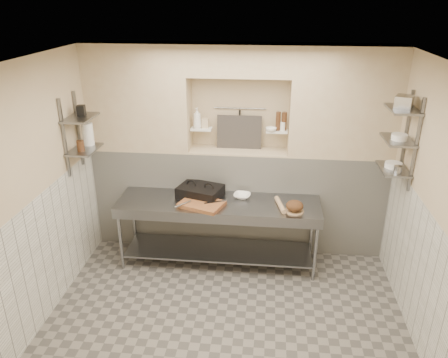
# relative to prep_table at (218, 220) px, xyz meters

# --- Properties ---
(floor) EXTENTS (4.00, 3.90, 0.10)m
(floor) POSITION_rel_prep_table_xyz_m (0.21, -1.18, -0.69)
(floor) COLOR slate
(floor) RESTS_ON ground
(ceiling) EXTENTS (4.00, 3.90, 0.10)m
(ceiling) POSITION_rel_prep_table_xyz_m (0.21, -1.18, 2.21)
(ceiling) COLOR silver
(ceiling) RESTS_ON ground
(wall_left) EXTENTS (0.10, 3.90, 2.80)m
(wall_left) POSITION_rel_prep_table_xyz_m (-1.84, -1.18, 0.76)
(wall_left) COLOR #C3B18E
(wall_left) RESTS_ON ground
(wall_right) EXTENTS (0.10, 3.90, 2.80)m
(wall_right) POSITION_rel_prep_table_xyz_m (2.26, -1.18, 0.76)
(wall_right) COLOR #C3B18E
(wall_right) RESTS_ON ground
(wall_back) EXTENTS (4.00, 0.10, 2.80)m
(wall_back) POSITION_rel_prep_table_xyz_m (0.21, 0.82, 0.76)
(wall_back) COLOR #C3B18E
(wall_back) RESTS_ON ground
(backwall_lower) EXTENTS (4.00, 0.40, 1.40)m
(backwall_lower) POSITION_rel_prep_table_xyz_m (0.21, 0.57, 0.06)
(backwall_lower) COLOR silver
(backwall_lower) RESTS_ON floor
(alcove_sill) EXTENTS (1.30, 0.40, 0.02)m
(alcove_sill) POSITION_rel_prep_table_xyz_m (0.21, 0.57, 0.77)
(alcove_sill) COLOR #C3B18E
(alcove_sill) RESTS_ON backwall_lower
(backwall_pillar_left) EXTENTS (1.35, 0.40, 1.40)m
(backwall_pillar_left) POSITION_rel_prep_table_xyz_m (-1.12, 0.57, 1.46)
(backwall_pillar_left) COLOR #C3B18E
(backwall_pillar_left) RESTS_ON backwall_lower
(backwall_pillar_right) EXTENTS (1.35, 0.40, 1.40)m
(backwall_pillar_right) POSITION_rel_prep_table_xyz_m (1.53, 0.57, 1.46)
(backwall_pillar_right) COLOR #C3B18E
(backwall_pillar_right) RESTS_ON backwall_lower
(backwall_header) EXTENTS (1.30, 0.40, 0.40)m
(backwall_header) POSITION_rel_prep_table_xyz_m (0.21, 0.57, 1.96)
(backwall_header) COLOR #C3B18E
(backwall_header) RESTS_ON backwall_lower
(wainscot_left) EXTENTS (0.02, 3.90, 1.40)m
(wainscot_left) POSITION_rel_prep_table_xyz_m (-1.78, -1.18, 0.06)
(wainscot_left) COLOR silver
(wainscot_left) RESTS_ON floor
(wainscot_right) EXTENTS (0.02, 3.90, 1.40)m
(wainscot_right) POSITION_rel_prep_table_xyz_m (2.20, -1.18, 0.06)
(wainscot_right) COLOR silver
(wainscot_right) RESTS_ON floor
(alcove_shelf_left) EXTENTS (0.28, 0.16, 0.02)m
(alcove_shelf_left) POSITION_rel_prep_table_xyz_m (-0.29, 0.57, 1.06)
(alcove_shelf_left) COLOR white
(alcove_shelf_left) RESTS_ON backwall_lower
(alcove_shelf_right) EXTENTS (0.28, 0.16, 0.02)m
(alcove_shelf_right) POSITION_rel_prep_table_xyz_m (0.71, 0.57, 1.06)
(alcove_shelf_right) COLOR white
(alcove_shelf_right) RESTS_ON backwall_lower
(utensil_rail) EXTENTS (0.70, 0.02, 0.02)m
(utensil_rail) POSITION_rel_prep_table_xyz_m (0.21, 0.74, 1.31)
(utensil_rail) COLOR gray
(utensil_rail) RESTS_ON wall_back
(hanging_steel) EXTENTS (0.02, 0.02, 0.30)m
(hanging_steel) POSITION_rel_prep_table_xyz_m (0.21, 0.72, 1.14)
(hanging_steel) COLOR black
(hanging_steel) RESTS_ON utensil_rail
(splash_panel) EXTENTS (0.60, 0.08, 0.45)m
(splash_panel) POSITION_rel_prep_table_xyz_m (0.21, 0.67, 1.00)
(splash_panel) COLOR #383330
(splash_panel) RESTS_ON alcove_sill
(shelf_rail_left_a) EXTENTS (0.03, 0.03, 0.95)m
(shelf_rail_left_a) POSITION_rel_prep_table_xyz_m (-1.77, 0.07, 1.16)
(shelf_rail_left_a) COLOR slate
(shelf_rail_left_a) RESTS_ON wall_left
(shelf_rail_left_b) EXTENTS (0.03, 0.03, 0.95)m
(shelf_rail_left_b) POSITION_rel_prep_table_xyz_m (-1.77, -0.33, 1.16)
(shelf_rail_left_b) COLOR slate
(shelf_rail_left_b) RESTS_ON wall_left
(wall_shelf_left_lower) EXTENTS (0.30, 0.50, 0.02)m
(wall_shelf_left_lower) POSITION_rel_prep_table_xyz_m (-1.63, -0.13, 0.96)
(wall_shelf_left_lower) COLOR slate
(wall_shelf_left_lower) RESTS_ON wall_left
(wall_shelf_left_upper) EXTENTS (0.30, 0.50, 0.03)m
(wall_shelf_left_upper) POSITION_rel_prep_table_xyz_m (-1.63, -0.13, 1.36)
(wall_shelf_left_upper) COLOR slate
(wall_shelf_left_upper) RESTS_ON wall_left
(shelf_rail_right_a) EXTENTS (0.03, 0.03, 1.05)m
(shelf_rail_right_a) POSITION_rel_prep_table_xyz_m (2.18, 0.07, 1.21)
(shelf_rail_right_a) COLOR slate
(shelf_rail_right_a) RESTS_ON wall_right
(shelf_rail_right_b) EXTENTS (0.03, 0.03, 1.05)m
(shelf_rail_right_b) POSITION_rel_prep_table_xyz_m (2.18, -0.33, 1.21)
(shelf_rail_right_b) COLOR slate
(shelf_rail_right_b) RESTS_ON wall_right
(wall_shelf_right_lower) EXTENTS (0.30, 0.50, 0.02)m
(wall_shelf_right_lower) POSITION_rel_prep_table_xyz_m (2.05, -0.13, 0.86)
(wall_shelf_right_lower) COLOR slate
(wall_shelf_right_lower) RESTS_ON wall_right
(wall_shelf_right_mid) EXTENTS (0.30, 0.50, 0.02)m
(wall_shelf_right_mid) POSITION_rel_prep_table_xyz_m (2.05, -0.13, 1.21)
(wall_shelf_right_mid) COLOR slate
(wall_shelf_right_mid) RESTS_ON wall_right
(wall_shelf_right_upper) EXTENTS (0.30, 0.50, 0.03)m
(wall_shelf_right_upper) POSITION_rel_prep_table_xyz_m (2.05, -0.13, 1.56)
(wall_shelf_right_upper) COLOR slate
(wall_shelf_right_upper) RESTS_ON wall_right
(prep_table) EXTENTS (2.60, 0.70, 0.90)m
(prep_table) POSITION_rel_prep_table_xyz_m (0.00, 0.00, 0.00)
(prep_table) COLOR gray
(prep_table) RESTS_ON floor
(panini_press) EXTENTS (0.64, 0.54, 0.15)m
(panini_press) POSITION_rel_prep_table_xyz_m (-0.25, 0.15, 0.33)
(panini_press) COLOR black
(panini_press) RESTS_ON prep_table
(cutting_board) EXTENTS (0.62, 0.53, 0.05)m
(cutting_board) POSITION_rel_prep_table_xyz_m (-0.20, -0.12, 0.28)
(cutting_board) COLOR brown
(cutting_board) RESTS_ON prep_table
(knife_blade) EXTENTS (0.27, 0.14, 0.01)m
(knife_blade) POSITION_rel_prep_table_xyz_m (-0.03, -0.09, 0.31)
(knife_blade) COLOR gray
(knife_blade) RESTS_ON cutting_board
(tongs) EXTENTS (0.19, 0.21, 0.02)m
(tongs) POSITION_rel_prep_table_xyz_m (-0.42, -0.21, 0.31)
(tongs) COLOR gray
(tongs) RESTS_ON cutting_board
(mixing_bowl) EXTENTS (0.25, 0.25, 0.05)m
(mixing_bowl) POSITION_rel_prep_table_xyz_m (0.29, 0.17, 0.28)
(mixing_bowl) COLOR white
(mixing_bowl) RESTS_ON prep_table
(rolling_pin) EXTENTS (0.15, 0.40, 0.06)m
(rolling_pin) POSITION_rel_prep_table_xyz_m (0.79, -0.05, 0.29)
(rolling_pin) COLOR tan
(rolling_pin) RESTS_ON prep_table
(bread_board) EXTENTS (0.24, 0.24, 0.01)m
(bread_board) POSITION_rel_prep_table_xyz_m (0.96, -0.15, 0.26)
(bread_board) COLOR tan
(bread_board) RESTS_ON prep_table
(bread_loaf) EXTENTS (0.22, 0.22, 0.13)m
(bread_loaf) POSITION_rel_prep_table_xyz_m (0.96, -0.15, 0.34)
(bread_loaf) COLOR #4C2D19
(bread_loaf) RESTS_ON bread_board
(bottle_soap) EXTENTS (0.13, 0.13, 0.27)m
(bottle_soap) POSITION_rel_prep_table_xyz_m (-0.34, 0.55, 1.21)
(bottle_soap) COLOR white
(bottle_soap) RESTS_ON alcove_shelf_left
(jar_alcove) EXTENTS (0.08, 0.08, 0.13)m
(jar_alcove) POSITION_rel_prep_table_xyz_m (-0.24, 0.59, 1.13)
(jar_alcove) COLOR #C3B18E
(jar_alcove) RESTS_ON alcove_shelf_left
(bowl_alcove) EXTENTS (0.18, 0.18, 0.05)m
(bowl_alcove) POSITION_rel_prep_table_xyz_m (0.63, 0.52, 1.09)
(bowl_alcove) COLOR white
(bowl_alcove) RESTS_ON alcove_shelf_right
(condiment_a) EXTENTS (0.07, 0.07, 0.24)m
(condiment_a) POSITION_rel_prep_table_xyz_m (0.80, 0.58, 1.19)
(condiment_a) COLOR #432715
(condiment_a) RESTS_ON alcove_shelf_right
(condiment_b) EXTENTS (0.06, 0.06, 0.25)m
(condiment_b) POSITION_rel_prep_table_xyz_m (0.72, 0.57, 1.19)
(condiment_b) COLOR #432715
(condiment_b) RESTS_ON alcove_shelf_right
(condiment_c) EXTENTS (0.07, 0.07, 0.11)m
(condiment_c) POSITION_rel_prep_table_xyz_m (0.78, 0.56, 1.13)
(condiment_c) COLOR white
(condiment_c) RESTS_ON alcove_shelf_right
(jug_left) EXTENTS (0.14, 0.14, 0.28)m
(jug_left) POSITION_rel_prep_table_xyz_m (-1.63, 0.02, 1.11)
(jug_left) COLOR white
(jug_left) RESTS_ON wall_shelf_left_lower
(jar_left) EXTENTS (0.09, 0.09, 0.13)m
(jar_left) POSITION_rel_prep_table_xyz_m (-1.63, -0.23, 1.04)
(jar_left) COLOR #432715
(jar_left) RESTS_ON wall_shelf_left_lower
(box_left_upper) EXTENTS (0.10, 0.10, 0.13)m
(box_left_upper) POSITION_rel_prep_table_xyz_m (-1.63, -0.08, 1.43)
(box_left_upper) COLOR black
(box_left_upper) RESTS_ON wall_shelf_left_upper
(bowl_right) EXTENTS (0.19, 0.19, 0.06)m
(bowl_right) POSITION_rel_prep_table_xyz_m (2.05, -0.12, 0.90)
(bowl_right) COLOR white
(bowl_right) RESTS_ON wall_shelf_right_lower
(canister_right) EXTENTS (0.09, 0.09, 0.09)m
(canister_right) POSITION_rel_prep_table_xyz_m (2.05, -0.30, 0.91)
(canister_right) COLOR gray
(canister_right) RESTS_ON wall_shelf_right_lower
(bowl_right_mid) EXTENTS (0.17, 0.17, 0.06)m
(bowl_right_mid) POSITION_rel_prep_table_xyz_m (2.05, -0.16, 1.25)
(bowl_right_mid) COLOR white
(bowl_right_mid) RESTS_ON wall_shelf_right_mid
(basket_right) EXTENTS (0.24, 0.26, 0.13)m
(basket_right) POSITION_rel_prep_table_xyz_m (2.05, -0.13, 1.64)
(basket_right) COLOR gray
(basket_right) RESTS_ON wall_shelf_right_upper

